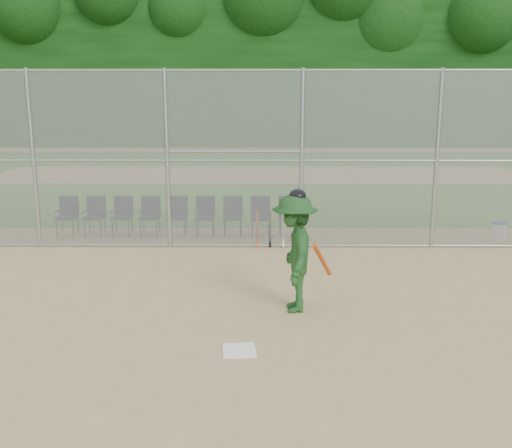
{
  "coord_description": "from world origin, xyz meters",
  "views": [
    {
      "loc": [
        0.08,
        -7.7,
        3.34
      ],
      "look_at": [
        0.0,
        2.5,
        1.1
      ],
      "focal_mm": 40.0,
      "sensor_mm": 36.0,
      "label": 1
    }
  ],
  "objects_px": {
    "home_plate": "(239,350)",
    "batter_at_plate": "(294,252)",
    "chair_0": "(67,216)",
    "water_cooler": "(499,231)"
  },
  "relations": [
    {
      "from": "home_plate",
      "to": "batter_at_plate",
      "type": "relative_size",
      "value": 0.22
    },
    {
      "from": "batter_at_plate",
      "to": "home_plate",
      "type": "bearing_deg",
      "value": -117.78
    },
    {
      "from": "home_plate",
      "to": "chair_0",
      "type": "distance_m",
      "value": 8.12
    },
    {
      "from": "batter_at_plate",
      "to": "water_cooler",
      "type": "distance_m",
      "value": 7.09
    },
    {
      "from": "batter_at_plate",
      "to": "chair_0",
      "type": "height_order",
      "value": "batter_at_plate"
    },
    {
      "from": "home_plate",
      "to": "chair_0",
      "type": "bearing_deg",
      "value": 124.13
    },
    {
      "from": "chair_0",
      "to": "home_plate",
      "type": "bearing_deg",
      "value": -55.87
    },
    {
      "from": "home_plate",
      "to": "batter_at_plate",
      "type": "xyz_separation_m",
      "value": [
        0.83,
        1.57,
        0.95
      ]
    },
    {
      "from": "batter_at_plate",
      "to": "water_cooler",
      "type": "bearing_deg",
      "value": 42.01
    },
    {
      "from": "home_plate",
      "to": "batter_at_plate",
      "type": "bearing_deg",
      "value": 62.22
    }
  ]
}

